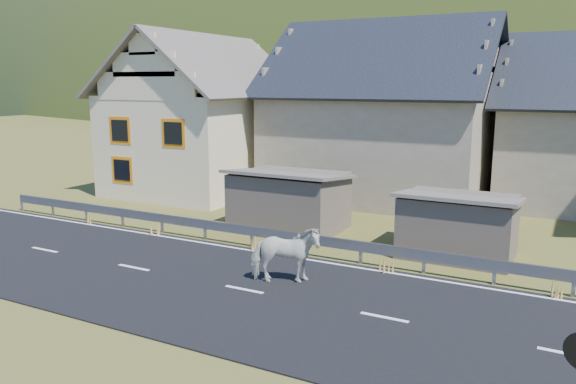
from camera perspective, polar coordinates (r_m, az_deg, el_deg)
The scene contains 11 objects.
ground at distance 15.69m, azimuth -4.46°, elevation -9.99°, with size 160.00×160.00×0.00m, color #4A4E1B.
road at distance 15.68m, azimuth -4.47°, elevation -9.92°, with size 60.00×7.00×0.04m, color black.
lane_markings at distance 15.68m, azimuth -4.47°, elevation -9.84°, with size 60.00×6.60×0.01m, color silver.
guardrail at distance 18.57m, azimuth 1.59°, elevation -4.78°, with size 28.10×0.09×0.75m.
shed_left at distance 21.76m, azimuth 0.15°, elevation -0.95°, with size 4.30×3.30×2.40m, color #67594C.
shed_right at distance 19.23m, azimuth 16.88°, elevation -3.36°, with size 3.80×2.90×2.20m, color #67594C.
house_cream at distance 30.24m, azimuth -8.58°, elevation 8.52°, with size 7.80×9.80×8.30m.
house_stone_a at distance 28.78m, azimuth 9.93°, elevation 8.91°, with size 10.80×9.80×8.90m.
mountain at distance 194.08m, azimuth 26.69°, elevation 2.28°, with size 440.00×280.00×260.00m, color #263A10.
conifer_patch at distance 137.56m, azimuth 0.59°, elevation 11.20°, with size 76.00×50.00×28.00m, color black.
horse at distance 15.87m, azimuth -0.32°, elevation -6.37°, with size 1.97×0.90×1.67m, color beige.
Camera 1 is at (7.87, -12.36, 5.62)m, focal length 35.00 mm.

